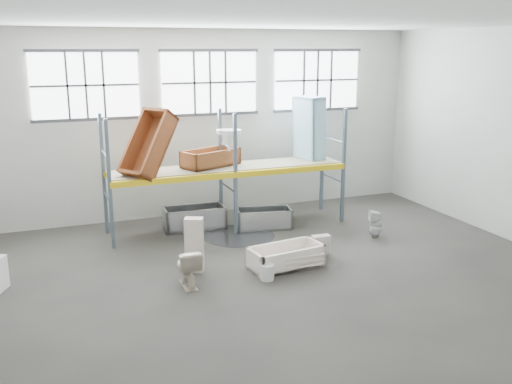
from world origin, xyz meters
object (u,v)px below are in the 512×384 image
toilet_white (376,224)px  steel_tub_left (194,218)px  toilet_beige (187,267)px  rust_tub_flat (211,158)px  bucket (267,272)px  steel_tub_right (264,218)px  cistern_tall (194,245)px  bathtub_beige (286,257)px  blue_tub_upright (309,129)px

toilet_white → steel_tub_left: bearing=-103.2°
toilet_beige → steel_tub_left: size_ratio=0.50×
rust_tub_flat → bucket: size_ratio=4.62×
toilet_white → steel_tub_right: size_ratio=0.49×
cistern_tall → rust_tub_flat: rust_tub_flat is taller
steel_tub_right → bathtub_beige: bearing=-101.9°
cistern_tall → rust_tub_flat: size_ratio=0.78×
toilet_white → bucket: size_ratio=2.13×
rust_tub_flat → blue_tub_upright: (2.78, 0.08, 0.57)m
toilet_beige → rust_tub_flat: size_ratio=0.52×
cistern_tall → bucket: (1.23, -0.96, -0.41)m
bucket → steel_tub_right: bearing=69.3°
steel_tub_left → bucket: (0.49, -3.77, -0.12)m
cistern_tall → toilet_white: cistern_tall is taller
steel_tub_right → rust_tub_flat: (-1.21, 0.59, 1.57)m
cistern_tall → bucket: 1.61m
cistern_tall → steel_tub_left: bearing=99.8°
toilet_white → steel_tub_right: 2.82m
steel_tub_right → toilet_white: bearing=-36.0°
toilet_beige → toilet_white: 5.16m
bucket → toilet_beige: bearing=169.3°
bathtub_beige → toilet_beige: size_ratio=2.06×
steel_tub_right → blue_tub_upright: blue_tub_upright is taller
bathtub_beige → blue_tub_upright: (2.13, 3.33, 2.16)m
steel_tub_left → bathtub_beige: bearing=-71.2°
bathtub_beige → toilet_white: bearing=11.8°
bathtub_beige → steel_tub_left: size_ratio=1.02×
toilet_beige → steel_tub_right: size_ratio=0.55×
toilet_white → rust_tub_flat: (-3.49, 2.25, 1.48)m
cistern_tall → steel_tub_right: (2.42, 2.19, -0.32)m
bathtub_beige → steel_tub_right: (0.56, 2.66, 0.02)m
steel_tub_right → steel_tub_left: bearing=159.7°
bathtub_beige → steel_tub_left: (-1.12, 3.28, 0.05)m
rust_tub_flat → blue_tub_upright: size_ratio=0.86×
bathtub_beige → bucket: bathtub_beige is taller
toilet_white → rust_tub_flat: 4.41m
rust_tub_flat → bucket: 4.09m
steel_tub_right → rust_tub_flat: rust_tub_flat is taller
toilet_beige → steel_tub_left: 3.64m
toilet_beige → bucket: (1.55, -0.29, -0.22)m
bathtub_beige → bucket: (-0.63, -0.49, -0.07)m
toilet_white → cistern_tall: bearing=-66.8°
toilet_white → blue_tub_upright: bearing=-146.3°
steel_tub_left → steel_tub_right: bearing=-20.3°
cistern_tall → bucket: cistern_tall is taller
toilet_beige → cistern_tall: 0.77m
toilet_white → bucket: 3.78m
blue_tub_upright → bucket: blue_tub_upright is taller
rust_tub_flat → bucket: (0.02, -3.74, -1.66)m
steel_tub_right → rust_tub_flat: bearing=154.0°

